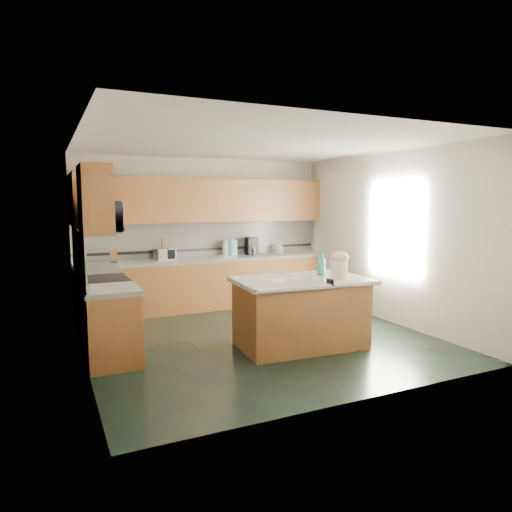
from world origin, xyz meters
TOP-DOWN VIEW (x-y plane):
  - floor at (0.00, 0.00)m, footprint 4.60×4.60m
  - ceiling at (0.00, 0.00)m, footprint 4.60×4.60m
  - wall_back at (0.00, 2.32)m, footprint 4.60×0.04m
  - wall_front at (0.00, -2.32)m, footprint 4.60×0.04m
  - wall_left at (-2.32, 0.00)m, footprint 0.04×4.60m
  - wall_right at (2.32, 0.00)m, footprint 0.04×4.60m
  - back_base_cab at (0.00, 2.00)m, footprint 4.60×0.60m
  - back_countertop at (0.00, 2.00)m, footprint 4.60×0.64m
  - back_upper_cab at (0.00, 2.13)m, footprint 4.60×0.33m
  - back_backsplash at (0.00, 2.29)m, footprint 4.60×0.02m
  - back_accent_band at (0.00, 2.28)m, footprint 4.60×0.01m
  - left_base_cab_rear at (-2.00, 1.29)m, footprint 0.60×0.82m
  - left_counter_rear at (-2.00, 1.29)m, footprint 0.64×0.82m
  - left_base_cab_front at (-2.00, -0.24)m, footprint 0.60×0.72m
  - left_counter_front at (-2.00, -0.24)m, footprint 0.64×0.72m
  - left_backsplash at (-2.29, 0.55)m, footprint 0.02×2.30m
  - left_accent_band at (-2.28, 0.55)m, footprint 0.01×2.30m
  - left_upper_cab_rear at (-2.13, 1.42)m, footprint 0.33×1.09m
  - left_upper_cab_front at (-2.13, -0.24)m, footprint 0.33×0.72m
  - range_body at (-2.00, 0.50)m, footprint 0.60×0.76m
  - range_oven_door at (-1.71, 0.50)m, footprint 0.02×0.68m
  - range_cooktop at (-2.00, 0.50)m, footprint 0.62×0.78m
  - range_handle at (-1.68, 0.50)m, footprint 0.02×0.66m
  - range_backguard at (-2.26, 0.50)m, footprint 0.06×0.76m
  - microwave at (-2.00, 0.50)m, footprint 0.50×0.73m
  - island_base at (0.35, -0.61)m, footprint 1.67×1.02m
  - island_top at (0.35, -0.61)m, footprint 1.77×1.13m
  - island_bullnose at (0.35, -1.12)m, footprint 1.71×0.17m
  - treat_jar at (0.83, -0.79)m, footprint 0.24×0.24m
  - treat_jar_lid at (0.83, -0.79)m, footprint 0.25×0.25m
  - treat_jar_knob at (0.83, -0.79)m, footprint 0.08×0.03m
  - treat_jar_knob_end_l at (0.78, -0.79)m, footprint 0.04×0.04m
  - treat_jar_knob_end_r at (0.87, -0.79)m, footprint 0.04×0.04m
  - soap_bottle_island at (0.73, -0.52)m, footprint 0.14×0.14m
  - paper_sheet_a at (0.25, -0.63)m, footprint 0.30×0.27m
  - paper_sheet_b at (0.07, -0.62)m, footprint 0.32×0.25m
  - clamp_body at (0.48, -1.10)m, footprint 0.04×0.10m
  - clamp_handle at (0.48, -1.16)m, footprint 0.02×0.07m
  - knife_block at (-1.65, 2.05)m, footprint 0.13×0.16m
  - utensil_crock at (-0.83, 2.08)m, footprint 0.12×0.12m
  - utensil_bundle at (-0.83, 2.08)m, footprint 0.07×0.07m
  - toaster_oven at (-0.80, 2.05)m, footprint 0.38×0.29m
  - toaster_oven_door at (-0.80, 1.94)m, footprint 0.30×0.01m
  - paper_towel at (0.35, 2.10)m, footprint 0.13×0.13m
  - paper_towel_base at (0.35, 2.10)m, footprint 0.19×0.19m
  - water_jug at (0.47, 2.06)m, footprint 0.18×0.18m
  - water_jug_neck at (0.47, 2.06)m, footprint 0.09×0.09m
  - coffee_maker at (0.86, 2.08)m, footprint 0.21×0.23m
  - coffee_carafe at (0.86, 2.03)m, footprint 0.14×0.14m
  - soap_bottle_back at (1.46, 2.05)m, footprint 0.13×0.13m
  - soap_back_cap at (1.46, 2.05)m, footprint 0.02×0.02m
  - window_light_proxy at (2.29, -0.20)m, footprint 0.02×1.40m

SIDE VIEW (x-z plane):
  - floor at x=0.00m, z-range 0.00..0.00m
  - range_oven_door at x=-1.71m, z-range 0.12..0.68m
  - back_base_cab at x=0.00m, z-range 0.00..0.86m
  - left_base_cab_rear at x=-2.00m, z-range 0.00..0.86m
  - left_base_cab_front at x=-2.00m, z-range 0.00..0.86m
  - island_base at x=0.35m, z-range 0.00..0.86m
  - range_body at x=-2.00m, z-range 0.00..0.88m
  - range_handle at x=-1.68m, z-range 0.77..0.79m
  - back_countertop at x=0.00m, z-range 0.86..0.92m
  - left_counter_rear at x=-2.00m, z-range 0.86..0.92m
  - left_counter_front at x=-2.00m, z-range 0.86..0.92m
  - island_top at x=0.35m, z-range 0.86..0.92m
  - island_bullnose at x=0.35m, z-range 0.86..0.92m
  - range_cooktop at x=-2.00m, z-range 0.88..0.92m
  - clamp_handle at x=0.48m, z-range 0.90..0.92m
  - paper_sheet_a at x=0.25m, z-range 0.92..0.92m
  - paper_sheet_b at x=0.07m, z-range 0.92..0.92m
  - paper_towel_base at x=0.35m, z-range 0.92..0.93m
  - clamp_body at x=0.48m, z-range 0.88..0.98m
  - coffee_carafe at x=0.86m, z-range 0.92..1.06m
  - utensil_crock at x=-0.83m, z-range 0.92..1.07m
  - toaster_oven at x=-0.80m, z-range 0.92..1.12m
  - toaster_oven_door at x=-0.80m, z-range 0.94..1.10m
  - range_backguard at x=-2.26m, z-range 0.93..1.11m
  - knife_block at x=-1.65m, z-range 0.91..1.13m
  - soap_bottle_back at x=1.46m, z-range 0.92..1.13m
  - treat_jar at x=0.83m, z-range 0.92..1.16m
  - back_accent_band at x=0.00m, z-range 1.02..1.06m
  - left_accent_band at x=-2.28m, z-range 1.02..1.06m
  - paper_towel at x=0.35m, z-range 0.92..1.21m
  - water_jug at x=0.47m, z-range 0.92..1.22m
  - coffee_maker at x=0.86m, z-range 0.92..1.25m
  - soap_bottle_island at x=0.73m, z-range 0.92..1.25m
  - soap_back_cap at x=1.46m, z-range 1.13..1.16m
  - utensil_bundle at x=-0.83m, z-range 1.07..1.29m
  - treat_jar_lid at x=0.83m, z-range 1.12..1.27m
  - back_backsplash at x=0.00m, z-range 0.92..1.55m
  - left_backsplash at x=-2.29m, z-range 0.92..1.55m
  - water_jug_neck at x=0.47m, z-range 1.22..1.26m
  - treat_jar_knob at x=0.83m, z-range 1.23..1.26m
  - treat_jar_knob_end_l at x=0.78m, z-range 1.23..1.27m
  - treat_jar_knob_end_r at x=0.87m, z-range 1.23..1.27m
  - wall_back at x=0.00m, z-range 0.00..2.70m
  - wall_front at x=0.00m, z-range 0.00..2.70m
  - wall_left at x=-2.32m, z-range 0.00..2.70m
  - wall_right at x=2.32m, z-range 0.00..2.70m
  - window_light_proxy at x=2.29m, z-range 0.95..2.05m
  - microwave at x=-2.00m, z-range 1.53..1.94m
  - back_upper_cab at x=0.00m, z-range 1.55..2.33m
  - left_upper_cab_rear at x=-2.13m, z-range 1.55..2.33m
  - left_upper_cab_front at x=-2.13m, z-range 1.55..2.33m
  - ceiling at x=0.00m, z-range 2.70..2.70m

